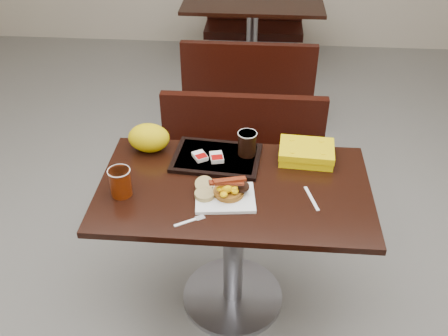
# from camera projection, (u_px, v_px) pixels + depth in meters

# --- Properties ---
(floor) EXTENTS (6.00, 7.00, 0.01)m
(floor) POSITION_uv_depth(u_px,v_px,m) (233.00, 298.00, 2.66)
(floor) COLOR gray
(floor) RESTS_ON ground
(table_near) EXTENTS (1.20, 0.70, 0.75)m
(table_near) POSITION_uv_depth(u_px,v_px,m) (233.00, 247.00, 2.44)
(table_near) COLOR black
(table_near) RESTS_ON floor
(bench_near_n) EXTENTS (1.00, 0.46, 0.72)m
(bench_near_n) POSITION_uv_depth(u_px,v_px,m) (241.00, 166.00, 3.01)
(bench_near_n) COLOR black
(bench_near_n) RESTS_ON floor
(table_far) EXTENTS (1.20, 0.70, 0.75)m
(table_far) POSITION_uv_depth(u_px,v_px,m) (252.00, 42.00, 4.54)
(table_far) COLOR black
(table_far) RESTS_ON floor
(bench_far_s) EXTENTS (1.00, 0.46, 0.72)m
(bench_far_s) POSITION_uv_depth(u_px,v_px,m) (249.00, 78.00, 3.98)
(bench_far_s) COLOR black
(bench_far_s) RESTS_ON floor
(bench_far_n) EXTENTS (1.00, 0.46, 0.72)m
(bench_far_n) POSITION_uv_depth(u_px,v_px,m) (254.00, 17.00, 5.11)
(bench_far_n) COLOR black
(bench_far_n) RESTS_ON floor
(platter) EXTENTS (0.27, 0.22, 0.01)m
(platter) POSITION_uv_depth(u_px,v_px,m) (225.00, 198.00, 2.14)
(platter) COLOR white
(platter) RESTS_ON table_near
(pancake_stack) EXTENTS (0.14, 0.14, 0.03)m
(pancake_stack) POSITION_uv_depth(u_px,v_px,m) (229.00, 192.00, 2.14)
(pancake_stack) COLOR brown
(pancake_stack) RESTS_ON platter
(sausage_patty) EXTENTS (0.09, 0.09, 0.01)m
(sausage_patty) POSITION_uv_depth(u_px,v_px,m) (241.00, 187.00, 2.14)
(sausage_patty) COLOR black
(sausage_patty) RESTS_ON pancake_stack
(scrambled_eggs) EXTENTS (0.10, 0.09, 0.04)m
(scrambled_eggs) POSITION_uv_depth(u_px,v_px,m) (227.00, 189.00, 2.10)
(scrambled_eggs) COLOR #FFB905
(scrambled_eggs) RESTS_ON pancake_stack
(bacon_strips) EXTENTS (0.16, 0.10, 0.01)m
(bacon_strips) POSITION_uv_depth(u_px,v_px,m) (226.00, 182.00, 2.09)
(bacon_strips) COLOR #4E0B05
(bacon_strips) RESTS_ON scrambled_eggs
(muffin_bottom) EXTENTS (0.10, 0.10, 0.02)m
(muffin_bottom) POSITION_uv_depth(u_px,v_px,m) (205.00, 194.00, 2.13)
(muffin_bottom) COLOR tan
(muffin_bottom) RESTS_ON platter
(muffin_top) EXTENTS (0.09, 0.09, 0.05)m
(muffin_top) POSITION_uv_depth(u_px,v_px,m) (204.00, 184.00, 2.17)
(muffin_top) COLOR tan
(muffin_top) RESTS_ON platter
(coffee_cup_near) EXTENTS (0.11, 0.11, 0.13)m
(coffee_cup_near) POSITION_uv_depth(u_px,v_px,m) (120.00, 182.00, 2.13)
(coffee_cup_near) COLOR maroon
(coffee_cup_near) RESTS_ON table_near
(fork) EXTENTS (0.13, 0.09, 0.00)m
(fork) POSITION_uv_depth(u_px,v_px,m) (185.00, 222.00, 2.02)
(fork) COLOR white
(fork) RESTS_ON table_near
(knife) EXTENTS (0.06, 0.16, 0.00)m
(knife) POSITION_uv_depth(u_px,v_px,m) (311.00, 198.00, 2.14)
(knife) COLOR white
(knife) RESTS_ON table_near
(condiment_syrup) EXTENTS (0.04, 0.04, 0.01)m
(condiment_syrup) POSITION_uv_depth(u_px,v_px,m) (202.00, 185.00, 2.22)
(condiment_syrup) COLOR #A52D07
(condiment_syrup) RESTS_ON table_near
(condiment_ketchup) EXTENTS (0.04, 0.03, 0.01)m
(condiment_ketchup) POSITION_uv_depth(u_px,v_px,m) (223.00, 170.00, 2.31)
(condiment_ketchup) COLOR #8C0504
(condiment_ketchup) RESTS_ON table_near
(tray) EXTENTS (0.43, 0.32, 0.02)m
(tray) POSITION_uv_depth(u_px,v_px,m) (217.00, 158.00, 2.38)
(tray) COLOR black
(tray) RESTS_ON table_near
(hashbrown_sleeve_left) EXTENTS (0.09, 0.09, 0.02)m
(hashbrown_sleeve_left) POSITION_uv_depth(u_px,v_px,m) (200.00, 156.00, 2.35)
(hashbrown_sleeve_left) COLOR silver
(hashbrown_sleeve_left) RESTS_ON tray
(hashbrown_sleeve_right) EXTENTS (0.08, 0.09, 0.02)m
(hashbrown_sleeve_right) POSITION_uv_depth(u_px,v_px,m) (217.00, 157.00, 2.35)
(hashbrown_sleeve_right) COLOR silver
(hashbrown_sleeve_right) RESTS_ON tray
(coffee_cup_far) EXTENTS (0.09, 0.09, 0.12)m
(coffee_cup_far) POSITION_uv_depth(u_px,v_px,m) (247.00, 144.00, 2.35)
(coffee_cup_far) COLOR black
(coffee_cup_far) RESTS_ON tray
(clamshell) EXTENTS (0.27, 0.21, 0.07)m
(clamshell) POSITION_uv_depth(u_px,v_px,m) (306.00, 153.00, 2.37)
(clamshell) COLOR #E8C303
(clamshell) RESTS_ON table_near
(paper_bag) EXTENTS (0.22, 0.18, 0.14)m
(paper_bag) POSITION_uv_depth(u_px,v_px,m) (149.00, 138.00, 2.41)
(paper_bag) COLOR #D9C307
(paper_bag) RESTS_ON table_near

